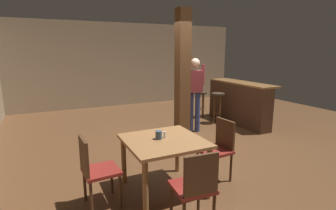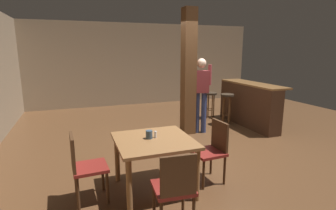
{
  "view_description": "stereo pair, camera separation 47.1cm",
  "coord_description": "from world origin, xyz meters",
  "px_view_note": "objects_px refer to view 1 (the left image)",
  "views": [
    {
      "loc": [
        -2.85,
        -4.41,
        1.91
      ],
      "look_at": [
        -0.85,
        -0.24,
        0.93
      ],
      "focal_mm": 28.0,
      "sensor_mm": 36.0,
      "label": 1
    },
    {
      "loc": [
        -2.42,
        -4.59,
        1.91
      ],
      "look_at": [
        -0.85,
        -0.24,
        0.93
      ],
      "focal_mm": 28.0,
      "sensor_mm": 36.0,
      "label": 2
    }
  ],
  "objects_px": {
    "chair_south": "(196,186)",
    "bar_counter": "(238,103)",
    "chair_west": "(95,168)",
    "bar_stool_near": "(218,101)",
    "dining_table": "(164,147)",
    "napkin_cup": "(159,135)",
    "salt_shaker": "(165,135)",
    "standing_person": "(195,90)",
    "chair_east": "(219,146)",
    "bar_stool_mid": "(200,98)"
  },
  "relations": [
    {
      "from": "chair_south",
      "to": "bar_counter",
      "type": "height_order",
      "value": "bar_counter"
    },
    {
      "from": "chair_west",
      "to": "bar_stool_near",
      "type": "xyz_separation_m",
      "value": [
        3.62,
        2.46,
        0.09
      ]
    },
    {
      "from": "dining_table",
      "to": "bar_stool_near",
      "type": "height_order",
      "value": "bar_stool_near"
    },
    {
      "from": "dining_table",
      "to": "chair_south",
      "type": "height_order",
      "value": "chair_south"
    },
    {
      "from": "napkin_cup",
      "to": "salt_shaker",
      "type": "bearing_deg",
      "value": 3.98
    },
    {
      "from": "chair_south",
      "to": "salt_shaker",
      "type": "height_order",
      "value": "chair_south"
    },
    {
      "from": "chair_south",
      "to": "standing_person",
      "type": "relative_size",
      "value": 0.52
    },
    {
      "from": "chair_east",
      "to": "bar_counter",
      "type": "bearing_deg",
      "value": 44.69
    },
    {
      "from": "bar_counter",
      "to": "napkin_cup",
      "type": "bearing_deg",
      "value": -145.8
    },
    {
      "from": "salt_shaker",
      "to": "bar_stool_mid",
      "type": "height_order",
      "value": "salt_shaker"
    },
    {
      "from": "dining_table",
      "to": "chair_east",
      "type": "bearing_deg",
      "value": -2.17
    },
    {
      "from": "dining_table",
      "to": "napkin_cup",
      "type": "xyz_separation_m",
      "value": [
        -0.05,
        0.05,
        0.17
      ]
    },
    {
      "from": "chair_south",
      "to": "standing_person",
      "type": "height_order",
      "value": "standing_person"
    },
    {
      "from": "chair_south",
      "to": "napkin_cup",
      "type": "relative_size",
      "value": 8.03
    },
    {
      "from": "salt_shaker",
      "to": "bar_stool_mid",
      "type": "bearing_deg",
      "value": 50.63
    },
    {
      "from": "chair_east",
      "to": "napkin_cup",
      "type": "xyz_separation_m",
      "value": [
        -0.93,
        0.08,
        0.29
      ]
    },
    {
      "from": "chair_west",
      "to": "chair_east",
      "type": "relative_size",
      "value": 1.0
    },
    {
      "from": "chair_south",
      "to": "bar_stool_near",
      "type": "relative_size",
      "value": 1.11
    },
    {
      "from": "standing_person",
      "to": "bar_stool_near",
      "type": "xyz_separation_m",
      "value": [
        0.94,
        0.37,
        -0.41
      ]
    },
    {
      "from": "salt_shaker",
      "to": "bar_counter",
      "type": "height_order",
      "value": "bar_counter"
    },
    {
      "from": "salt_shaker",
      "to": "standing_person",
      "type": "relative_size",
      "value": 0.05
    },
    {
      "from": "chair_west",
      "to": "salt_shaker",
      "type": "relative_size",
      "value": 9.87
    },
    {
      "from": "dining_table",
      "to": "salt_shaker",
      "type": "relative_size",
      "value": 11.22
    },
    {
      "from": "chair_south",
      "to": "napkin_cup",
      "type": "xyz_separation_m",
      "value": [
        -0.02,
        0.91,
        0.29
      ]
    },
    {
      "from": "dining_table",
      "to": "salt_shaker",
      "type": "xyz_separation_m",
      "value": [
        0.04,
        0.05,
        0.16
      ]
    },
    {
      "from": "salt_shaker",
      "to": "bar_stool_mid",
      "type": "relative_size",
      "value": 0.12
    },
    {
      "from": "napkin_cup",
      "to": "bar_stool_mid",
      "type": "bearing_deg",
      "value": 49.7
    },
    {
      "from": "napkin_cup",
      "to": "salt_shaker",
      "type": "distance_m",
      "value": 0.09
    },
    {
      "from": "chair_east",
      "to": "bar_stool_near",
      "type": "relative_size",
      "value": 1.11
    },
    {
      "from": "salt_shaker",
      "to": "chair_south",
      "type": "bearing_deg",
      "value": -94.47
    },
    {
      "from": "standing_person",
      "to": "bar_counter",
      "type": "xyz_separation_m",
      "value": [
        1.43,
        0.14,
        -0.45
      ]
    },
    {
      "from": "napkin_cup",
      "to": "salt_shaker",
      "type": "height_order",
      "value": "napkin_cup"
    },
    {
      "from": "chair_south",
      "to": "bar_stool_mid",
      "type": "distance_m",
      "value": 4.86
    },
    {
      "from": "bar_stool_mid",
      "to": "dining_table",
      "type": "bearing_deg",
      "value": -129.31
    },
    {
      "from": "chair_west",
      "to": "chair_south",
      "type": "distance_m",
      "value": 1.25
    },
    {
      "from": "napkin_cup",
      "to": "bar_counter",
      "type": "xyz_separation_m",
      "value": [
        3.24,
        2.2,
        -0.24
      ]
    },
    {
      "from": "chair_west",
      "to": "bar_counter",
      "type": "height_order",
      "value": "bar_counter"
    },
    {
      "from": "chair_east",
      "to": "standing_person",
      "type": "relative_size",
      "value": 0.52
    },
    {
      "from": "bar_stool_near",
      "to": "dining_table",
      "type": "bearing_deg",
      "value": -137.43
    },
    {
      "from": "chair_west",
      "to": "standing_person",
      "type": "height_order",
      "value": "standing_person"
    },
    {
      "from": "bar_counter",
      "to": "bar_stool_mid",
      "type": "bearing_deg",
      "value": 120.37
    },
    {
      "from": "chair_south",
      "to": "napkin_cup",
      "type": "height_order",
      "value": "chair_south"
    },
    {
      "from": "dining_table",
      "to": "chair_west",
      "type": "distance_m",
      "value": 0.92
    },
    {
      "from": "dining_table",
      "to": "chair_east",
      "type": "distance_m",
      "value": 0.89
    },
    {
      "from": "chair_west",
      "to": "bar_stool_mid",
      "type": "distance_m",
      "value": 4.76
    },
    {
      "from": "standing_person",
      "to": "chair_south",
      "type": "bearing_deg",
      "value": -121.03
    },
    {
      "from": "salt_shaker",
      "to": "bar_stool_near",
      "type": "bearing_deg",
      "value": 42.35
    },
    {
      "from": "standing_person",
      "to": "napkin_cup",
      "type": "bearing_deg",
      "value": -131.28
    },
    {
      "from": "chair_west",
      "to": "chair_east",
      "type": "xyz_separation_m",
      "value": [
        1.79,
        -0.06,
        0.0
      ]
    },
    {
      "from": "chair_west",
      "to": "standing_person",
      "type": "relative_size",
      "value": 0.52
    }
  ]
}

